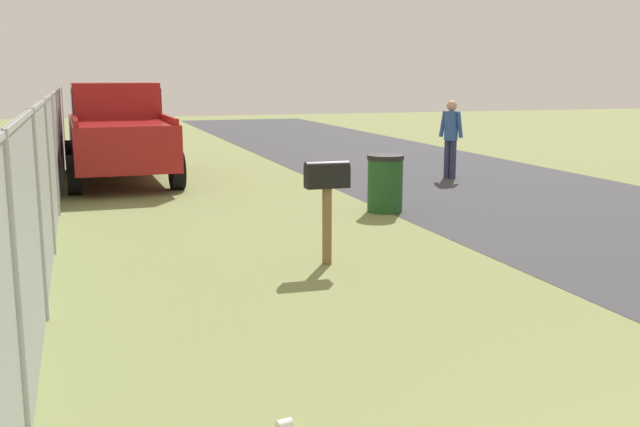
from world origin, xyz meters
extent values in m
cube|color=brown|center=(6.85, 0.54, 0.47)|extent=(0.09, 0.09, 0.94)
cube|color=black|center=(6.85, 0.54, 1.05)|extent=(0.21, 0.53, 0.22)
cylinder|color=black|center=(6.85, 0.54, 1.16)|extent=(0.21, 0.53, 0.20)
cube|color=red|center=(6.96, 0.54, 1.11)|extent=(0.02, 0.04, 0.18)
cube|color=maroon|center=(15.10, 2.51, 0.88)|extent=(5.23, 2.07, 0.90)
cube|color=maroon|center=(15.72, 2.53, 1.71)|extent=(1.80, 1.83, 0.76)
cube|color=black|center=(15.72, 2.53, 1.71)|extent=(1.75, 1.87, 0.53)
cube|color=maroon|center=(13.94, 3.38, 1.39)|extent=(2.70, 0.14, 0.12)
cube|color=maroon|center=(13.98, 1.59, 1.39)|extent=(2.70, 0.14, 0.12)
cylinder|color=black|center=(16.79, 3.53, 0.38)|extent=(0.77, 0.28, 0.76)
cylinder|color=black|center=(16.84, 1.57, 0.38)|extent=(0.77, 0.28, 0.76)
cylinder|color=black|center=(13.37, 3.45, 0.38)|extent=(0.77, 0.28, 0.76)
cylinder|color=black|center=(13.41, 1.50, 0.38)|extent=(0.77, 0.28, 0.76)
cylinder|color=#1E4C1E|center=(9.85, -1.50, 0.44)|extent=(0.59, 0.59, 0.88)
cylinder|color=black|center=(9.85, -1.50, 0.92)|extent=(0.61, 0.61, 0.08)
cylinder|color=#2D3351|center=(13.21, -4.41, 0.42)|extent=(0.14, 0.14, 0.85)
cylinder|color=#2D3351|center=(13.10, -4.50, 0.42)|extent=(0.14, 0.14, 0.85)
cylinder|color=#335999|center=(13.16, -4.45, 1.16)|extent=(0.30, 0.30, 0.63)
sphere|color=tan|center=(13.16, -4.45, 1.60)|extent=(0.23, 0.23, 0.23)
cylinder|color=#335999|center=(13.32, -4.34, 1.20)|extent=(0.09, 0.17, 0.58)
cylinder|color=#335999|center=(13.00, -4.57, 1.20)|extent=(0.09, 0.17, 0.58)
cylinder|color=#9EA3A8|center=(2.93, 3.71, 0.99)|extent=(0.07, 0.07, 1.98)
cylinder|color=#9EA3A8|center=(5.67, 3.71, 0.99)|extent=(0.07, 0.07, 1.98)
cylinder|color=#9EA3A8|center=(8.42, 3.71, 0.99)|extent=(0.07, 0.07, 1.98)
cylinder|color=#9EA3A8|center=(11.16, 3.71, 0.99)|extent=(0.07, 0.07, 1.98)
cylinder|color=#9EA3A8|center=(13.91, 3.71, 0.99)|extent=(0.07, 0.07, 1.98)
cylinder|color=#9EA3A8|center=(16.65, 3.71, 0.99)|extent=(0.07, 0.07, 1.98)
cylinder|color=#9EA3A8|center=(19.40, 3.71, 0.99)|extent=(0.07, 0.07, 1.98)
cube|color=#9EA3A8|center=(9.79, 3.71, 1.95)|extent=(19.21, 0.04, 0.04)
cube|color=gray|center=(9.79, 3.71, 0.99)|extent=(19.21, 0.01, 1.98)
cylinder|color=white|center=(2.86, 2.16, 0.04)|extent=(0.10, 0.12, 0.08)
camera|label=1|loc=(-1.42, 3.31, 2.27)|focal=41.50mm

